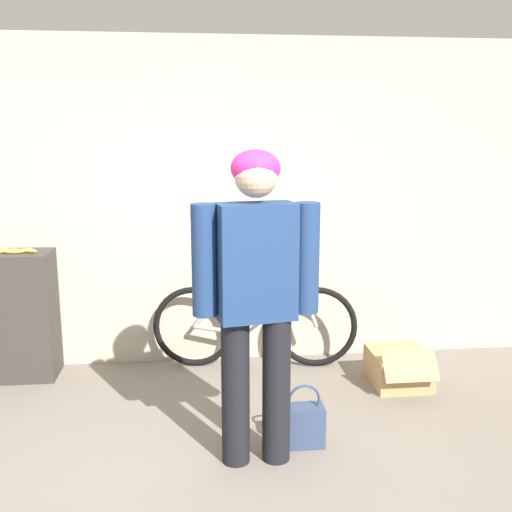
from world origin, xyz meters
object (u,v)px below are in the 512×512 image
Objects in this scene: bicycle at (255,324)px; banana at (14,251)px; cardboard_box at (399,368)px; handbag at (304,424)px; person at (256,287)px.

bicycle is 1.92m from banana.
bicycle reaches higher than cardboard_box.
banana is at bearing 147.79° from handbag.
person is 5.14× the size of banana.
bicycle is (0.15, 1.42, -0.69)m from person.
cardboard_box is (2.85, -0.43, -0.88)m from banana.
bicycle is at bearing 155.47° from cardboard_box.
handbag is at bearing -32.21° from banana.
cardboard_box is (1.19, 0.95, -0.91)m from person.
bicycle is 1.32m from handbag.
banana is 0.64× the size of cardboard_box.
banana is 0.88× the size of handbag.
banana is 2.49m from handbag.
banana is at bearing 171.50° from cardboard_box.
person is 1.77m from cardboard_box.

